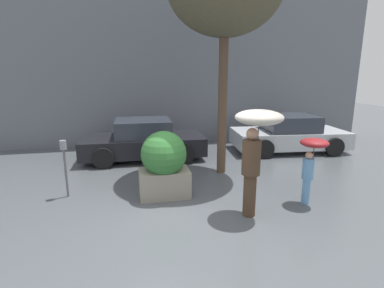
{
  "coord_description": "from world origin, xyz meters",
  "views": [
    {
      "loc": [
        -0.98,
        -5.22,
        2.71
      ],
      "look_at": [
        0.5,
        1.6,
        1.05
      ],
      "focal_mm": 28.0,
      "sensor_mm": 36.0,
      "label": 1
    }
  ],
  "objects_px": {
    "planter_box": "(164,163)",
    "person_child": "(312,156)",
    "parked_car_near": "(143,140)",
    "parked_car_far": "(289,134)",
    "person_adult": "(256,138)",
    "parking_meter": "(64,157)"
  },
  "relations": [
    {
      "from": "person_child",
      "to": "person_adult",
      "type": "bearing_deg",
      "value": -176.51
    },
    {
      "from": "person_adult",
      "to": "person_child",
      "type": "distance_m",
      "value": 1.47
    },
    {
      "from": "parked_car_far",
      "to": "person_adult",
      "type": "bearing_deg",
      "value": 149.48
    },
    {
      "from": "person_child",
      "to": "parked_car_far",
      "type": "height_order",
      "value": "person_child"
    },
    {
      "from": "parked_car_near",
      "to": "parking_meter",
      "type": "relative_size",
      "value": 3.01
    },
    {
      "from": "planter_box",
      "to": "person_child",
      "type": "distance_m",
      "value": 3.12
    },
    {
      "from": "person_adult",
      "to": "person_child",
      "type": "height_order",
      "value": "person_adult"
    },
    {
      "from": "parked_car_near",
      "to": "person_child",
      "type": "bearing_deg",
      "value": -141.82
    },
    {
      "from": "planter_box",
      "to": "parking_meter",
      "type": "distance_m",
      "value": 2.18
    },
    {
      "from": "planter_box",
      "to": "parked_car_far",
      "type": "bearing_deg",
      "value": 33.12
    },
    {
      "from": "planter_box",
      "to": "parked_car_near",
      "type": "height_order",
      "value": "planter_box"
    },
    {
      "from": "planter_box",
      "to": "parked_car_far",
      "type": "xyz_separation_m",
      "value": [
        4.85,
        3.16,
        -0.19
      ]
    },
    {
      "from": "parked_car_near",
      "to": "parked_car_far",
      "type": "distance_m",
      "value": 5.12
    },
    {
      "from": "planter_box",
      "to": "parked_car_near",
      "type": "distance_m",
      "value": 3.28
    },
    {
      "from": "planter_box",
      "to": "person_adult",
      "type": "distance_m",
      "value": 2.15
    },
    {
      "from": "planter_box",
      "to": "parking_meter",
      "type": "height_order",
      "value": "planter_box"
    },
    {
      "from": "parked_car_near",
      "to": "parked_car_far",
      "type": "relative_size",
      "value": 0.96
    },
    {
      "from": "person_adult",
      "to": "parking_meter",
      "type": "relative_size",
      "value": 1.59
    },
    {
      "from": "parked_car_far",
      "to": "parking_meter",
      "type": "relative_size",
      "value": 3.13
    },
    {
      "from": "planter_box",
      "to": "person_adult",
      "type": "height_order",
      "value": "person_adult"
    },
    {
      "from": "person_adult",
      "to": "parked_car_near",
      "type": "xyz_separation_m",
      "value": [
        -1.85,
        4.51,
        -0.96
      ]
    },
    {
      "from": "person_child",
      "to": "parked_car_near",
      "type": "height_order",
      "value": "person_child"
    }
  ]
}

